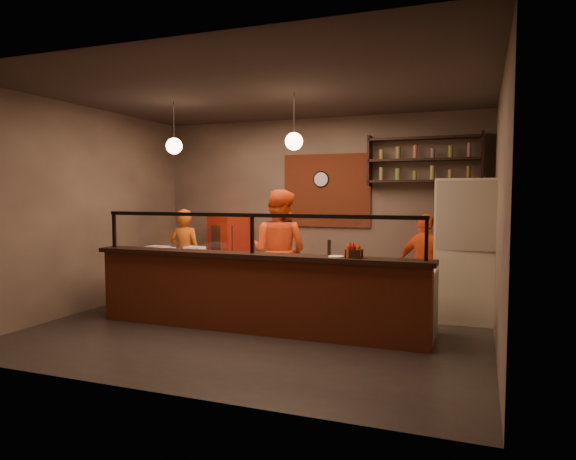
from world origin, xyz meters
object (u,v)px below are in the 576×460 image
at_px(cook_left, 185,255).
at_px(cook_mid, 279,252).
at_px(pizza_dough, 275,260).
at_px(condiment_caddy, 354,254).
at_px(red_cooler, 229,254).
at_px(cook_right, 426,265).
at_px(fridge, 465,250).
at_px(wall_clock, 321,179).
at_px(pepper_mill, 329,248).

height_order(cook_left, cook_mid, cook_mid).
xyz_separation_m(pizza_dough, condiment_caddy, (1.27, -0.54, 0.20)).
distance_m(cook_left, red_cooler, 1.01).
height_order(cook_right, fridge, fridge).
height_order(cook_left, condiment_caddy, cook_left).
xyz_separation_m(wall_clock, pizza_dough, (-0.00, -2.22, -1.19)).
bearing_deg(cook_mid, pizza_dough, 113.40).
relative_size(cook_mid, pepper_mill, 9.37).
distance_m(wall_clock, pizza_dough, 2.52).
distance_m(wall_clock, red_cooler, 2.22).
relative_size(cook_left, red_cooler, 1.11).
height_order(wall_clock, fridge, wall_clock).
bearing_deg(condiment_caddy, fridge, 54.56).
relative_size(wall_clock, condiment_caddy, 1.61).
height_order(fridge, red_cooler, fridge).
distance_m(red_cooler, condiment_caddy, 3.87).
xyz_separation_m(wall_clock, fridge, (2.50, -1.03, -1.07)).
relative_size(wall_clock, cook_left, 0.19).
bearing_deg(pepper_mill, condiment_caddy, -13.39).
bearing_deg(pizza_dough, wall_clock, 89.98).
bearing_deg(wall_clock, cook_left, -148.64).
bearing_deg(cook_left, pizza_dough, 154.10).
bearing_deg(wall_clock, cook_mid, -96.34).
height_order(condiment_caddy, pepper_mill, pepper_mill).
relative_size(cook_right, fridge, 0.75).
bearing_deg(pizza_dough, cook_right, 31.79).
bearing_deg(cook_left, cook_right, -177.28).
bearing_deg(cook_left, fridge, -177.87).
bearing_deg(cook_left, condiment_caddy, 154.90).
bearing_deg(red_cooler, wall_clock, 34.04).
xyz_separation_m(cook_right, fridge, (0.55, -0.01, 0.25)).
bearing_deg(pizza_dough, fridge, 25.54).
distance_m(wall_clock, fridge, 2.91).
bearing_deg(cook_left, red_cooler, -111.43).
bearing_deg(fridge, wall_clock, 155.35).
bearing_deg(wall_clock, cook_right, -27.51).
bearing_deg(cook_right, wall_clock, -5.50).
bearing_deg(cook_mid, pepper_mill, 143.09).
bearing_deg(red_cooler, cook_left, -87.02).
xyz_separation_m(cook_left, pepper_mill, (2.99, -1.43, 0.37)).
relative_size(cook_right, red_cooler, 1.09).
distance_m(cook_mid, pizza_dough, 0.65).
relative_size(cook_right, pepper_mill, 7.61).
bearing_deg(red_cooler, fridge, 13.99).
relative_size(pizza_dough, pepper_mill, 2.81).
height_order(wall_clock, pepper_mill, wall_clock).
bearing_deg(wall_clock, pizza_dough, -90.02).
height_order(wall_clock, condiment_caddy, wall_clock).
height_order(cook_right, condiment_caddy, cook_right).
distance_m(cook_mid, fridge, 2.74).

